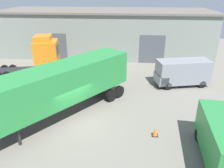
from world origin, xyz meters
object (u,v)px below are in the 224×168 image
object	(u,v)px
tractor_unit_orange	(43,57)
container_trailer_green	(61,85)
delivery_van_grey	(181,72)
traffic_cone	(155,132)
delivery_van_green	(224,143)

from	to	relation	value
tractor_unit_orange	container_trailer_green	size ratio (longest dim) A/B	0.64
delivery_van_grey	traffic_cone	xyz separation A→B (m)	(-3.21, -8.48, -1.14)
delivery_van_green	traffic_cone	xyz separation A→B (m)	(-3.40, 2.13, -1.12)
tractor_unit_orange	traffic_cone	world-z (taller)	tractor_unit_orange
container_trailer_green	traffic_cone	distance (m)	7.34
delivery_van_grey	delivery_van_green	world-z (taller)	delivery_van_grey
container_trailer_green	delivery_van_green	distance (m)	10.95
delivery_van_green	container_trailer_green	bearing A→B (deg)	-106.92
container_trailer_green	traffic_cone	world-z (taller)	container_trailer_green
container_trailer_green	delivery_van_green	size ratio (longest dim) A/B	2.08
delivery_van_grey	traffic_cone	size ratio (longest dim) A/B	9.95
container_trailer_green	traffic_cone	bearing A→B (deg)	111.53
tractor_unit_orange	delivery_van_grey	world-z (taller)	tractor_unit_orange
tractor_unit_orange	traffic_cone	xyz separation A→B (m)	(11.37, -10.09, -1.79)
delivery_van_grey	delivery_van_green	bearing A→B (deg)	78.15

